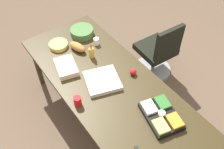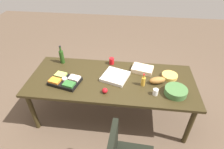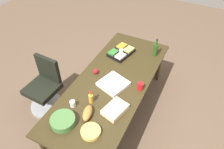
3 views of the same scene
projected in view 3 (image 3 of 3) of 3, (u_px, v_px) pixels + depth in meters
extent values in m
plane|color=brown|center=(112.00, 113.00, 3.63)|extent=(10.00, 10.00, 0.00)
cube|color=#312813|center=(112.00, 83.00, 3.12)|extent=(2.48, 1.01, 0.04)
cylinder|color=#312813|center=(119.00, 53.00, 4.27)|extent=(0.07, 0.07, 0.73)
cylinder|color=#312813|center=(159.00, 65.00, 4.00)|extent=(0.07, 0.07, 0.73)
cylinder|color=gray|center=(48.00, 105.00, 3.73)|extent=(0.56, 0.56, 0.05)
cylinder|color=gray|center=(45.00, 97.00, 3.58)|extent=(0.06, 0.06, 0.40)
cube|color=black|center=(42.00, 89.00, 3.45)|extent=(0.50, 0.50, 0.09)
cube|color=black|center=(48.00, 69.00, 3.40)|extent=(0.08, 0.43, 0.45)
cube|color=silver|center=(113.00, 84.00, 3.04)|extent=(0.45, 0.45, 0.05)
sphere|color=red|center=(96.00, 71.00, 3.21)|extent=(0.09, 0.09, 0.08)
cylinder|color=#224516|center=(155.00, 50.00, 3.49)|extent=(0.08, 0.08, 0.22)
cylinder|color=#224516|center=(157.00, 42.00, 3.39)|extent=(0.03, 0.03, 0.08)
cylinder|color=black|center=(157.00, 40.00, 3.35)|extent=(0.04, 0.04, 0.01)
cube|color=beige|center=(115.00, 109.00, 2.69)|extent=(0.36, 0.29, 0.07)
cylinder|color=#426D37|center=(63.00, 121.00, 2.55)|extent=(0.32, 0.32, 0.09)
cylinder|color=#E1B44F|center=(91.00, 132.00, 2.47)|extent=(0.29, 0.29, 0.05)
cylinder|color=white|center=(73.00, 104.00, 2.75)|extent=(0.09, 0.09, 0.09)
cube|color=black|center=(121.00, 53.00, 3.58)|extent=(0.48, 0.39, 0.05)
cube|color=orange|center=(122.00, 46.00, 3.65)|extent=(0.18, 0.15, 0.03)
cube|color=#2D672B|center=(113.00, 52.00, 3.52)|extent=(0.18, 0.15, 0.03)
cube|color=#A7C657|center=(129.00, 49.00, 3.58)|extent=(0.18, 0.15, 0.03)
cube|color=beige|center=(120.00, 56.00, 3.45)|extent=(0.18, 0.15, 0.03)
cylinder|color=white|center=(121.00, 51.00, 3.55)|extent=(0.08, 0.08, 0.04)
cylinder|color=red|center=(140.00, 86.00, 2.96)|extent=(0.10, 0.10, 0.11)
cylinder|color=gold|center=(91.00, 99.00, 2.78)|extent=(0.06, 0.06, 0.13)
cylinder|color=gold|center=(90.00, 94.00, 2.72)|extent=(0.03, 0.03, 0.05)
cylinder|color=red|center=(90.00, 92.00, 2.70)|extent=(0.03, 0.03, 0.01)
ellipsoid|color=#A16B32|center=(87.00, 113.00, 2.63)|extent=(0.26, 0.17, 0.10)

